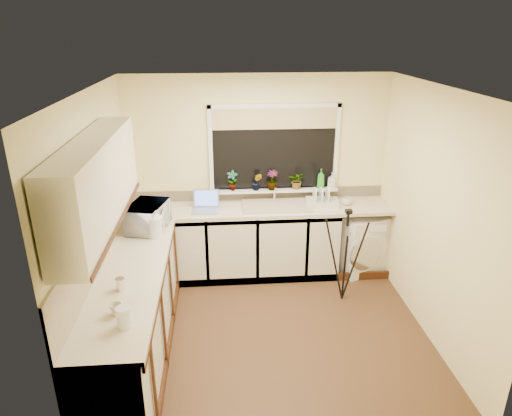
% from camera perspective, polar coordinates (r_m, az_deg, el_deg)
% --- Properties ---
extents(floor, '(3.20, 3.20, 0.00)m').
position_cam_1_polar(floor, '(4.97, 1.69, -14.77)').
color(floor, '#4F321F').
rests_on(floor, ground).
extents(ceiling, '(3.20, 3.20, 0.00)m').
position_cam_1_polar(ceiling, '(4.03, 2.09, 14.49)').
color(ceiling, white).
rests_on(ceiling, ground).
extents(wall_back, '(3.20, 0.00, 3.20)m').
position_cam_1_polar(wall_back, '(5.76, 0.21, 4.20)').
color(wall_back, '#FBECA7').
rests_on(wall_back, ground).
extents(wall_front, '(3.20, 0.00, 3.20)m').
position_cam_1_polar(wall_front, '(3.05, 5.08, -12.89)').
color(wall_front, '#FBECA7').
rests_on(wall_front, ground).
extents(wall_left, '(0.00, 3.00, 3.00)m').
position_cam_1_polar(wall_left, '(4.48, -18.93, -2.27)').
color(wall_left, '#FBECA7').
rests_on(wall_left, ground).
extents(wall_right, '(0.00, 3.00, 3.00)m').
position_cam_1_polar(wall_right, '(4.80, 21.21, -0.98)').
color(wall_right, '#FBECA7').
rests_on(wall_right, ground).
extents(base_cabinet_back, '(2.55, 0.60, 0.86)m').
position_cam_1_polar(base_cabinet_back, '(5.76, -2.78, -4.35)').
color(base_cabinet_back, silver).
rests_on(base_cabinet_back, floor).
extents(base_cabinet_left, '(0.54, 2.40, 0.86)m').
position_cam_1_polar(base_cabinet_left, '(4.53, -14.81, -12.97)').
color(base_cabinet_left, silver).
rests_on(base_cabinet_left, floor).
extents(worktop_back, '(3.20, 0.60, 0.04)m').
position_cam_1_polar(worktop_back, '(5.59, 0.46, -0.09)').
color(worktop_back, beige).
rests_on(worktop_back, base_cabinet_back).
extents(worktop_left, '(0.60, 2.40, 0.04)m').
position_cam_1_polar(worktop_left, '(4.30, -15.38, -8.01)').
color(worktop_left, beige).
rests_on(worktop_left, base_cabinet_left).
extents(upper_cabinet, '(0.28, 1.90, 0.70)m').
position_cam_1_polar(upper_cabinet, '(3.83, -19.16, 2.94)').
color(upper_cabinet, silver).
rests_on(upper_cabinet, wall_left).
extents(splashback_left, '(0.02, 2.40, 0.45)m').
position_cam_1_polar(splashback_left, '(4.26, -19.52, -5.13)').
color(splashback_left, beige).
rests_on(splashback_left, wall_left).
extents(splashback_back, '(3.20, 0.02, 0.14)m').
position_cam_1_polar(splashback_back, '(5.83, 0.22, 1.77)').
color(splashback_back, beige).
rests_on(splashback_back, wall_back).
extents(window_glass, '(1.50, 0.02, 1.00)m').
position_cam_1_polar(window_glass, '(5.68, 2.26, 7.33)').
color(window_glass, black).
rests_on(window_glass, wall_back).
extents(window_blind, '(1.50, 0.02, 0.25)m').
position_cam_1_polar(window_blind, '(5.57, 2.34, 11.01)').
color(window_blind, tan).
rests_on(window_blind, wall_back).
extents(windowsill, '(1.60, 0.14, 0.03)m').
position_cam_1_polar(windowsill, '(5.77, 2.24, 2.24)').
color(windowsill, white).
rests_on(windowsill, wall_back).
extents(sink, '(0.82, 0.46, 0.03)m').
position_cam_1_polar(sink, '(5.60, 2.50, 0.28)').
color(sink, tan).
rests_on(sink, worktop_back).
extents(faucet, '(0.03, 0.03, 0.24)m').
position_cam_1_polar(faucet, '(5.73, 2.30, 1.93)').
color(faucet, silver).
rests_on(faucet, worktop_back).
extents(washing_machine, '(0.68, 0.67, 0.76)m').
position_cam_1_polar(washing_machine, '(6.03, 12.70, -4.15)').
color(washing_machine, white).
rests_on(washing_machine, floor).
extents(laptop, '(0.33, 0.29, 0.23)m').
position_cam_1_polar(laptop, '(5.52, -6.25, 0.39)').
color(laptop, gray).
rests_on(laptop, worktop_back).
extents(kettle, '(0.16, 0.16, 0.21)m').
position_cam_1_polar(kettle, '(4.89, -12.46, -2.33)').
color(kettle, silver).
rests_on(kettle, worktop_left).
extents(dish_rack, '(0.43, 0.35, 0.06)m').
position_cam_1_polar(dish_rack, '(5.71, 8.21, 0.68)').
color(dish_rack, beige).
rests_on(dish_rack, worktop_back).
extents(tripod, '(0.67, 0.67, 1.11)m').
position_cam_1_polar(tripod, '(5.27, 10.99, -5.84)').
color(tripod, black).
rests_on(tripod, floor).
extents(glass_jug, '(0.11, 0.11, 0.16)m').
position_cam_1_polar(glass_jug, '(3.57, -16.06, -12.88)').
color(glass_jug, white).
rests_on(glass_jug, worktop_left).
extents(steel_jar, '(0.08, 0.08, 0.11)m').
position_cam_1_polar(steel_jar, '(4.03, -16.48, -9.06)').
color(steel_jar, silver).
rests_on(steel_jar, worktop_left).
extents(microwave, '(0.46, 0.59, 0.29)m').
position_cam_1_polar(microwave, '(5.08, -13.28, -1.05)').
color(microwave, white).
rests_on(microwave, worktop_left).
extents(plant_a, '(0.15, 0.11, 0.25)m').
position_cam_1_polar(plant_a, '(5.68, -2.96, 3.41)').
color(plant_a, '#999999').
rests_on(plant_a, windowsill).
extents(plant_b, '(0.14, 0.12, 0.22)m').
position_cam_1_polar(plant_b, '(5.68, 0.14, 3.27)').
color(plant_b, '#999999').
rests_on(plant_b, windowsill).
extents(plant_c, '(0.17, 0.17, 0.25)m').
position_cam_1_polar(plant_c, '(5.71, 2.03, 3.49)').
color(plant_c, '#999999').
rests_on(plant_c, windowsill).
extents(plant_d, '(0.25, 0.23, 0.22)m').
position_cam_1_polar(plant_d, '(5.76, 5.15, 3.43)').
color(plant_d, '#999999').
rests_on(plant_d, windowsill).
extents(soap_bottle_green, '(0.12, 0.12, 0.24)m').
position_cam_1_polar(soap_bottle_green, '(5.82, 8.05, 3.63)').
color(soap_bottle_green, green).
rests_on(soap_bottle_green, windowsill).
extents(soap_bottle_clear, '(0.11, 0.12, 0.19)m').
position_cam_1_polar(soap_bottle_clear, '(5.87, 9.40, 3.44)').
color(soap_bottle_clear, '#999999').
rests_on(soap_bottle_clear, windowsill).
extents(cup_back, '(0.13, 0.13, 0.10)m').
position_cam_1_polar(cup_back, '(5.75, 11.19, 0.83)').
color(cup_back, silver).
rests_on(cup_back, worktop_back).
extents(cup_left, '(0.10, 0.10, 0.09)m').
position_cam_1_polar(cup_left, '(3.74, -17.00, -11.92)').
color(cup_left, beige).
rests_on(cup_left, worktop_left).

